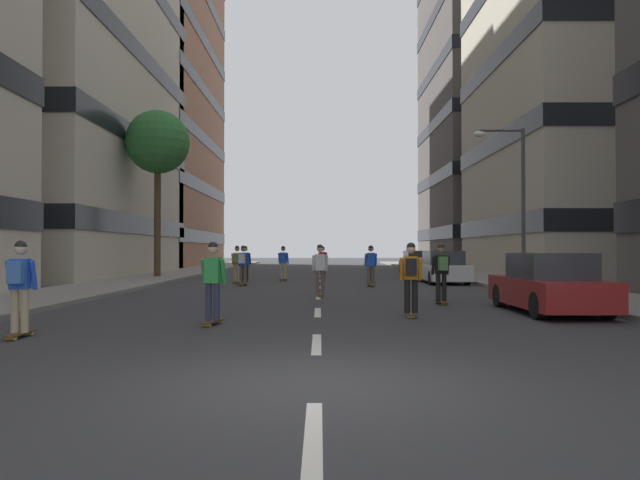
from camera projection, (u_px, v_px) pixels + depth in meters
name	position (u px, v px, depth m)	size (l,w,h in m)	color
ground_plane	(320.00, 279.00, 32.10)	(149.97, 149.97, 0.00)	#333335
sidewalk_left	(172.00, 275.00, 35.24)	(3.54, 68.74, 0.14)	gray
sidewalk_right	(469.00, 275.00, 35.21)	(3.54, 68.74, 0.14)	gray
lane_markings	(320.00, 278.00, 32.60)	(0.16, 57.20, 0.01)	silver
building_left_far	(136.00, 72.00, 55.41)	(13.57, 21.00, 36.21)	#9E6B51
building_right_mid	(605.00, 69.00, 35.96)	(13.57, 16.27, 24.93)	#B2A893
building_right_far	(506.00, 77.00, 55.33)	(13.57, 16.75, 35.34)	#4C4744
parked_car_near	(420.00, 265.00, 34.61)	(1.82, 4.40, 1.52)	maroon
parked_car_mid	(444.00, 268.00, 27.95)	(1.82, 4.40, 1.52)	silver
parked_car_far	(550.00, 285.00, 14.99)	(1.82, 4.40, 1.52)	maroon
street_tree_near	(159.00, 143.00, 32.41)	(3.46, 3.46, 9.08)	#4C3823
streetlamp_right	(516.00, 188.00, 24.48)	(2.13, 0.30, 6.50)	#3F3F44
skater_0	(238.00, 262.00, 27.69)	(0.55, 0.91, 1.78)	brown
skater_1	(324.00, 260.00, 35.61)	(0.57, 0.92, 1.78)	brown
skater_2	(412.00, 274.00, 14.11)	(0.56, 0.92, 1.78)	brown
skater_3	(372.00, 264.00, 25.36)	(0.55, 0.92, 1.78)	brown
skater_4	(214.00, 279.00, 12.64)	(0.57, 0.92, 1.78)	brown
skater_5	(284.00, 261.00, 30.20)	(0.57, 0.92, 1.78)	brown
skater_6	(443.00, 270.00, 17.31)	(0.55, 0.92, 1.78)	brown
skater_7	(247.00, 262.00, 29.34)	(0.57, 0.92, 1.78)	brown
skater_8	(21.00, 282.00, 10.80)	(0.54, 0.91, 1.78)	brown
skater_9	(321.00, 268.00, 20.09)	(0.55, 0.92, 1.78)	brown
skater_10	(244.00, 263.00, 25.99)	(0.57, 0.92, 1.78)	brown
skater_11	(373.00, 262.00, 29.20)	(0.57, 0.92, 1.78)	brown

